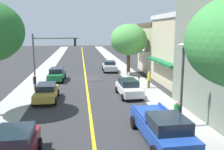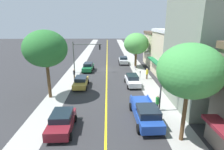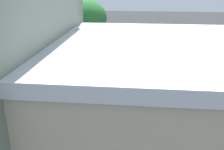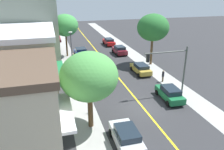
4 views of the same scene
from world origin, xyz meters
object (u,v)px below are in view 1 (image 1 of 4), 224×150
pedestrian_black_shirt (35,82)px  pedestrian_green_shirt (176,114)px  street_lamp (182,75)px  green_sedan_right_curb (57,74)px  maroon_sedan_right_curb (14,148)px  street_tree_left_far (129,40)px  silver_sedan_left_curb (109,66)px  traffic_light_mast (49,50)px  small_dog (179,128)px  pedestrian_yellow_shirt (149,79)px  gold_sedan_right_curb (46,92)px  parking_meter (139,81)px  fire_hydrant (129,75)px  blue_pickup_truck (161,127)px  white_sedan_left_curb (129,88)px

pedestrian_black_shirt → pedestrian_green_shirt: size_ratio=0.94×
street_lamp → pedestrian_black_shirt: bearing=-45.9°
green_sedan_right_curb → maroon_sedan_right_curb: bearing=1.9°
street_tree_left_far → silver_sedan_left_curb: street_tree_left_far is taller
traffic_light_mast → small_dog: traffic_light_mast is taller
traffic_light_mast → green_sedan_right_curb: 3.38m
small_dog → traffic_light_mast: bearing=-171.7°
pedestrian_black_shirt → pedestrian_yellow_shirt: bearing=-115.5°
gold_sedan_right_curb → small_dog: 12.24m
street_tree_left_far → pedestrian_black_shirt: street_tree_left_far is taller
silver_sedan_left_curb → small_dog: 23.27m
parking_meter → pedestrian_green_shirt: 10.63m
parking_meter → street_tree_left_far: bearing=-93.4°
fire_hydrant → parking_meter: size_ratio=0.60×
traffic_light_mast → pedestrian_black_shirt: traffic_light_mast is taller
blue_pickup_truck → pedestrian_green_shirt: bearing=138.4°
fire_hydrant → blue_pickup_truck: 18.78m
white_sedan_left_curb → small_dog: bearing=6.4°
pedestrian_green_shirt → street_lamp: bearing=-14.3°
fire_hydrant → green_sedan_right_curb: (9.12, 0.47, 0.40)m
green_sedan_right_curb → blue_pickup_truck: size_ratio=0.71×
street_tree_left_far → pedestrian_yellow_shirt: (-0.68, 7.96, -3.92)m
small_dog → silver_sedan_left_curb: bearing=161.1°
white_sedan_left_curb → green_sedan_right_curb: bearing=-140.6°
pedestrian_black_shirt → white_sedan_left_curb: bearing=-133.7°
fire_hydrant → gold_sedan_right_curb: gold_sedan_right_curb is taller
fire_hydrant → street_lamp: 17.02m
traffic_light_mast → pedestrian_yellow_shirt: (-10.90, 4.03, -2.91)m
white_sedan_left_curb → pedestrian_yellow_shirt: size_ratio=2.45×
traffic_light_mast → pedestrian_black_shirt: 4.89m
blue_pickup_truck → pedestrian_yellow_shirt: blue_pickup_truck is taller
street_lamp → green_sedan_right_curb: (9.19, -16.28, -2.61)m
parking_meter → street_lamp: size_ratio=0.26×
traffic_light_mast → small_dog: bearing=-59.1°
fire_hydrant → traffic_light_mast: traffic_light_mast is taller
pedestrian_yellow_shirt → gold_sedan_right_curb: bearing=-171.5°
parking_meter → small_dog: (0.23, 11.51, -0.62)m
gold_sedan_right_curb → fire_hydrant: bearing=134.5°
street_lamp → pedestrian_black_shirt: size_ratio=3.28×
silver_sedan_left_curb → pedestrian_yellow_shirt: 11.76m
pedestrian_yellow_shirt → pedestrian_black_shirt: 11.98m
street_tree_left_far → traffic_light_mast: 10.99m
white_sedan_left_curb → gold_sedan_right_curb: (7.53, 0.50, -0.04)m
street_lamp → pedestrian_green_shirt: (0.24, -0.05, -2.50)m
traffic_light_mast → pedestrian_yellow_shirt: traffic_light_mast is taller
white_sedan_left_curb → pedestrian_black_shirt: bearing=-112.2°
fire_hydrant → parking_meter: 6.09m
street_lamp → green_sedan_right_curb: street_lamp is taller
maroon_sedan_right_curb → pedestrian_green_shirt: pedestrian_green_shirt is taller
green_sedan_right_curb → fire_hydrant: bearing=95.5°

